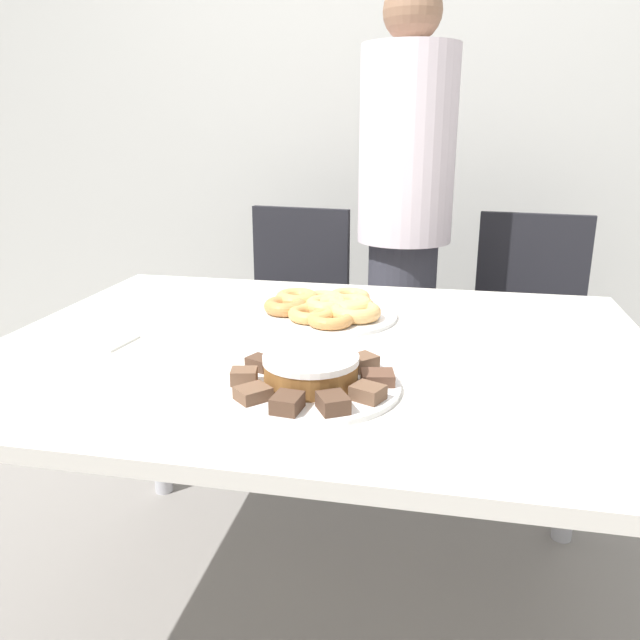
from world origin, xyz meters
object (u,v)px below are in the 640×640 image
(office_chair_right, at_px, (524,350))
(plate_cake, at_px, (311,386))
(plate_donuts, at_px, (327,315))
(napkin, at_px, (100,341))
(person_standing, at_px, (404,224))
(office_chair_left, at_px, (288,335))
(frosted_cake, at_px, (311,369))

(office_chair_right, bearing_deg, plate_cake, -106.51)
(office_chair_right, xyz_separation_m, plate_donuts, (-0.58, -0.76, 0.32))
(napkin, bearing_deg, office_chair_right, 45.60)
(person_standing, bearing_deg, napkin, -119.18)
(person_standing, xyz_separation_m, napkin, (-0.58, -1.04, -0.12))
(office_chair_left, distance_m, plate_cake, 1.30)
(frosted_cake, bearing_deg, plate_donuts, 97.33)
(person_standing, height_order, frosted_cake, person_standing)
(frosted_cake, bearing_deg, plate_cake, 0.00)
(office_chair_right, bearing_deg, plate_donuts, -120.32)
(office_chair_right, bearing_deg, frosted_cake, -106.51)
(plate_cake, bearing_deg, napkin, 162.81)
(plate_cake, bearing_deg, office_chair_right, 66.59)
(plate_cake, xyz_separation_m, frosted_cake, (-0.00, 0.00, 0.03))
(person_standing, distance_m, plate_donuts, 0.78)
(plate_donuts, bearing_deg, office_chair_right, 52.79)
(office_chair_right, bearing_deg, person_standing, -171.93)
(person_standing, bearing_deg, plate_donuts, -99.96)
(person_standing, bearing_deg, office_chair_left, 178.80)
(person_standing, height_order, napkin, person_standing)
(plate_cake, height_order, frosted_cake, frosted_cake)
(office_chair_right, height_order, napkin, office_chair_right)
(office_chair_right, bearing_deg, office_chair_left, -173.10)
(plate_donuts, bearing_deg, napkin, -147.39)
(office_chair_right, xyz_separation_m, frosted_cake, (-0.52, -1.21, 0.35))
(person_standing, height_order, plate_cake, person_standing)
(plate_donuts, distance_m, frosted_cake, 0.45)
(office_chair_left, relative_size, frosted_cake, 5.26)
(office_chair_left, relative_size, plate_cake, 2.80)
(office_chair_left, bearing_deg, plate_donuts, -60.78)
(office_chair_left, height_order, plate_donuts, office_chair_left)
(plate_cake, distance_m, plate_donuts, 0.45)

